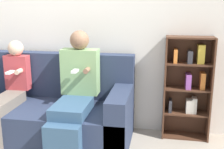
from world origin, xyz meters
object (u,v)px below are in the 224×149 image
(couch, at_px, (41,113))
(child_seated, at_px, (6,95))
(adult_seated, at_px, (75,91))
(bookshelf, at_px, (188,86))

(couch, xyz_separation_m, child_seated, (-0.32, -0.14, 0.23))
(adult_seated, bearing_deg, bookshelf, 20.42)
(adult_seated, relative_size, child_seated, 1.12)
(adult_seated, xyz_separation_m, bookshelf, (1.15, 0.43, -0.02))
(couch, xyz_separation_m, adult_seated, (0.43, -0.11, 0.31))
(couch, relative_size, child_seated, 1.85)
(couch, distance_m, child_seated, 0.42)
(couch, relative_size, adult_seated, 1.66)
(couch, distance_m, adult_seated, 0.54)
(child_seated, bearing_deg, bookshelf, 13.78)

